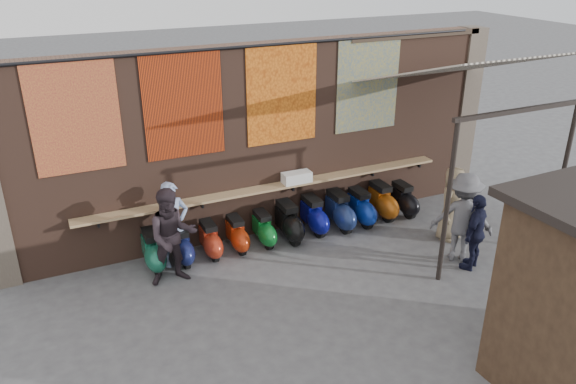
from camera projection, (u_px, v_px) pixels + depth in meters
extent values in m
plane|color=#474749|center=(324.00, 289.00, 10.17)|extent=(70.00, 70.00, 0.00)
cube|color=brown|center=(265.00, 141.00, 11.60)|extent=(10.00, 0.40, 4.00)
cube|color=#4C4238|center=(462.00, 112.00, 13.60)|extent=(0.50, 0.50, 4.00)
cube|color=#9E7A51|center=(272.00, 187.00, 11.66)|extent=(8.00, 0.32, 0.05)
cube|color=white|center=(297.00, 177.00, 11.79)|extent=(0.61, 0.28, 0.23)
cube|color=maroon|center=(75.00, 118.00, 9.63)|extent=(1.50, 0.02, 2.00)
cube|color=red|center=(183.00, 105.00, 10.36)|extent=(1.50, 0.02, 2.00)
cube|color=orange|center=(282.00, 94.00, 11.13)|extent=(1.50, 0.02, 2.00)
cube|color=navy|center=(368.00, 85.00, 11.90)|extent=(1.50, 0.02, 2.00)
cylinder|color=black|center=(268.00, 45.00, 10.61)|extent=(9.50, 0.06, 0.06)
imported|color=#879BC4|center=(173.00, 225.00, 10.64)|extent=(0.67, 0.48, 1.71)
imported|color=#2E232A|center=(173.00, 237.00, 10.06)|extent=(0.94, 0.75, 1.85)
imported|color=black|center=(475.00, 232.00, 10.56)|extent=(0.97, 0.75, 1.53)
imported|color=#5A5A5F|center=(462.00, 217.00, 10.81)|extent=(1.33, 1.26, 1.81)
imported|color=#8D795A|center=(452.00, 204.00, 11.62)|extent=(0.94, 0.83, 1.61)
cube|color=gold|center=(562.00, 228.00, 7.97)|extent=(1.20, 0.08, 0.50)
cube|color=#473321|center=(548.00, 288.00, 8.37)|extent=(2.15, 0.17, 0.06)
cube|color=beige|center=(466.00, 67.00, 10.83)|extent=(3.20, 3.28, 0.97)
cube|color=#33261C|center=(418.00, 35.00, 11.98)|extent=(3.30, 0.08, 0.12)
cube|color=black|center=(522.00, 110.00, 9.77)|extent=(3.00, 0.08, 0.08)
cylinder|color=black|center=(448.00, 204.00, 9.85)|extent=(0.09, 0.09, 3.10)
cylinder|color=black|center=(562.00, 178.00, 10.93)|extent=(0.09, 0.09, 3.10)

